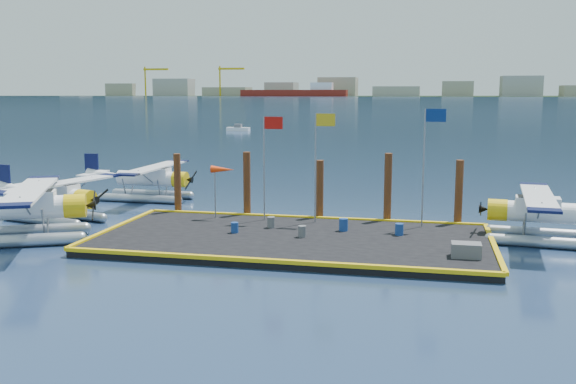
{
  "coord_description": "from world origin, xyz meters",
  "views": [
    {
      "loc": [
        6.69,
        -31.77,
        7.86
      ],
      "look_at": [
        -0.7,
        2.0,
        2.39
      ],
      "focal_mm": 40.0,
      "sensor_mm": 36.0,
      "label": 1
    }
  ],
  "objects_px": {
    "piling_0": "(178,186)",
    "piling_4": "(459,195)",
    "drum_4": "(399,229)",
    "seaplane_a": "(23,211)",
    "drum_5": "(271,222)",
    "piling_3": "(388,190)",
    "drum_1": "(302,231)",
    "piling_1": "(247,186)",
    "flagpole_red": "(268,152)",
    "seaplane_b": "(57,199)",
    "seaplane_c": "(150,181)",
    "drum_2": "(343,225)",
    "drum_0": "(235,228)",
    "windsock": "(222,171)",
    "crate": "(466,250)",
    "flagpole_yellow": "(319,151)",
    "piling_2": "(320,192)",
    "flagpole_blue": "(428,150)",
    "seaplane_d": "(545,216)"
  },
  "relations": [
    {
      "from": "piling_0",
      "to": "piling_4",
      "type": "relative_size",
      "value": 1.0
    },
    {
      "from": "drum_4",
      "to": "piling_4",
      "type": "distance_m",
      "value": 5.22
    },
    {
      "from": "piling_0",
      "to": "piling_4",
      "type": "distance_m",
      "value": 17.0
    },
    {
      "from": "seaplane_a",
      "to": "drum_4",
      "type": "bearing_deg",
      "value": 76.83
    },
    {
      "from": "drum_5",
      "to": "piling_3",
      "type": "relative_size",
      "value": 0.14
    },
    {
      "from": "drum_1",
      "to": "piling_1",
      "type": "bearing_deg",
      "value": 129.42
    },
    {
      "from": "flagpole_red",
      "to": "drum_1",
      "type": "bearing_deg",
      "value": -54.19
    },
    {
      "from": "seaplane_b",
      "to": "piling_3",
      "type": "distance_m",
      "value": 19.79
    },
    {
      "from": "seaplane_c",
      "to": "drum_5",
      "type": "xyz_separation_m",
      "value": [
        11.21,
        -9.06,
        -0.73
      ]
    },
    {
      "from": "drum_2",
      "to": "seaplane_c",
      "type": "bearing_deg",
      "value": 149.35
    },
    {
      "from": "seaplane_b",
      "to": "seaplane_c",
      "type": "relative_size",
      "value": 0.99
    },
    {
      "from": "drum_0",
      "to": "windsock",
      "type": "distance_m",
      "value": 4.83
    },
    {
      "from": "drum_4",
      "to": "seaplane_a",
      "type": "bearing_deg",
      "value": -168.3
    },
    {
      "from": "crate",
      "to": "piling_0",
      "type": "distance_m",
      "value": 18.82
    },
    {
      "from": "piling_3",
      "to": "seaplane_c",
      "type": "bearing_deg",
      "value": 162.55
    },
    {
      "from": "flagpole_red",
      "to": "drum_2",
      "type": "bearing_deg",
      "value": -22.75
    },
    {
      "from": "crate",
      "to": "drum_4",
      "type": "bearing_deg",
      "value": 128.97
    },
    {
      "from": "flagpole_yellow",
      "to": "piling_0",
      "type": "height_order",
      "value": "flagpole_yellow"
    },
    {
      "from": "drum_5",
      "to": "windsock",
      "type": "height_order",
      "value": "windsock"
    },
    {
      "from": "drum_5",
      "to": "flagpole_yellow",
      "type": "bearing_deg",
      "value": 41.24
    },
    {
      "from": "piling_3",
      "to": "windsock",
      "type": "bearing_deg",
      "value": -170.47
    },
    {
      "from": "drum_5",
      "to": "piling_2",
      "type": "relative_size",
      "value": 0.16
    },
    {
      "from": "drum_4",
      "to": "flagpole_red",
      "type": "height_order",
      "value": "flagpole_red"
    },
    {
      "from": "piling_0",
      "to": "piling_2",
      "type": "height_order",
      "value": "piling_0"
    },
    {
      "from": "piling_3",
      "to": "seaplane_a",
      "type": "bearing_deg",
      "value": -156.58
    },
    {
      "from": "drum_4",
      "to": "piling_3",
      "type": "bearing_deg",
      "value": 102.46
    },
    {
      "from": "seaplane_b",
      "to": "flagpole_yellow",
      "type": "bearing_deg",
      "value": 110.24
    },
    {
      "from": "seaplane_c",
      "to": "piling_0",
      "type": "relative_size",
      "value": 2.31
    },
    {
      "from": "drum_1",
      "to": "seaplane_c",
      "type": "bearing_deg",
      "value": 140.63
    },
    {
      "from": "seaplane_b",
      "to": "piling_1",
      "type": "xyz_separation_m",
      "value": [
        11.06,
        2.94,
        0.68
      ]
    },
    {
      "from": "flagpole_red",
      "to": "seaplane_c",
      "type": "bearing_deg",
      "value": 146.19
    },
    {
      "from": "seaplane_a",
      "to": "crate",
      "type": "bearing_deg",
      "value": 65.34
    },
    {
      "from": "drum_2",
      "to": "windsock",
      "type": "height_order",
      "value": "windsock"
    },
    {
      "from": "flagpole_red",
      "to": "windsock",
      "type": "height_order",
      "value": "flagpole_red"
    },
    {
      "from": "piling_2",
      "to": "flagpole_red",
      "type": "bearing_deg",
      "value": -150.2
    },
    {
      "from": "windsock",
      "to": "piling_0",
      "type": "distance_m",
      "value": 4.02
    },
    {
      "from": "seaplane_b",
      "to": "seaplane_a",
      "type": "bearing_deg",
      "value": 28.35
    },
    {
      "from": "drum_0",
      "to": "drum_2",
      "type": "bearing_deg",
      "value": 16.97
    },
    {
      "from": "drum_0",
      "to": "piling_3",
      "type": "bearing_deg",
      "value": 34.44
    },
    {
      "from": "drum_0",
      "to": "piling_2",
      "type": "xyz_separation_m",
      "value": [
        3.68,
        5.27,
        1.22
      ]
    },
    {
      "from": "drum_4",
      "to": "drum_0",
      "type": "bearing_deg",
      "value": -171.41
    },
    {
      "from": "seaplane_b",
      "to": "flagpole_blue",
      "type": "bearing_deg",
      "value": 108.9
    },
    {
      "from": "piling_3",
      "to": "piling_4",
      "type": "xyz_separation_m",
      "value": [
        4.0,
        0.0,
        -0.15
      ]
    },
    {
      "from": "seaplane_b",
      "to": "piling_3",
      "type": "xyz_separation_m",
      "value": [
        19.56,
        2.94,
        0.73
      ]
    },
    {
      "from": "seaplane_d",
      "to": "piling_0",
      "type": "xyz_separation_m",
      "value": [
        -21.25,
        2.5,
        0.54
      ]
    },
    {
      "from": "piling_1",
      "to": "seaplane_a",
      "type": "bearing_deg",
      "value": -141.17
    },
    {
      "from": "seaplane_a",
      "to": "drum_5",
      "type": "distance_m",
      "value": 13.08
    },
    {
      "from": "drum_5",
      "to": "piling_0",
      "type": "height_order",
      "value": "piling_0"
    },
    {
      "from": "seaplane_c",
      "to": "crate",
      "type": "relative_size",
      "value": 7.0
    },
    {
      "from": "flagpole_red",
      "to": "piling_1",
      "type": "distance_m",
      "value": 3.28
    }
  ]
}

